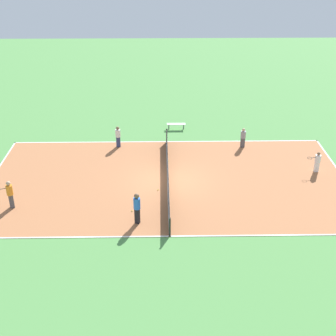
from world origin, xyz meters
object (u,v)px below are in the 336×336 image
Objects in this scene: player_near_white at (317,161)px; bench at (176,125)px; tennis_net at (168,173)px; player_center_orange at (10,193)px; player_baseline_gray at (243,137)px; tennis_ball_midcourt at (158,190)px; tennis_ball_far_baseline at (168,161)px; tennis_ball_near_net at (132,211)px; player_near_blue at (137,206)px; player_far_white at (118,135)px.

bench is at bearing -52.94° from player_near_white.
bench is (8.14, -0.76, -0.17)m from tennis_net.
player_near_white is (3.95, -18.32, -0.19)m from player_center_orange.
player_baseline_gray is 8.51m from tennis_ball_midcourt.
player_baseline_gray reaches higher than tennis_ball_far_baseline.
tennis_ball_midcourt is (-5.99, 5.99, -0.76)m from player_baseline_gray.
player_baseline_gray is (-3.34, -4.61, 0.43)m from bench.
player_center_orange is 6.84m from tennis_ball_near_net.
player_near_white is at bearing -77.72° from tennis_ball_midcourt.
player_near_white is (5.59, -11.21, -0.27)m from player_near_blue.
player_center_orange is (-2.93, 8.81, 0.43)m from tennis_net.
player_near_white is 10.39m from tennis_ball_midcourt.
bench is at bearing -8.43° from tennis_ball_midcourt.
player_center_orange is 24.60× the size of tennis_ball_near_net.
player_near_blue reaches higher than player_near_white.
player_near_white is at bearing 140.85° from bench.
player_near_blue is 26.63× the size of tennis_ball_near_net.
player_near_blue reaches higher than tennis_ball_midcourt.
player_center_orange is (-11.07, 9.57, 0.60)m from bench.
player_far_white is at bearing 24.61° from tennis_ball_midcourt.
player_near_blue is at bearing 12.72° from player_near_white.
player_far_white is 22.63× the size of tennis_ball_midcourt.
player_center_orange is 24.60× the size of tennis_ball_midcourt.
bench is at bearing 98.67° from player_near_blue.
tennis_ball_far_baseline is 6.40m from tennis_ball_near_net.
player_near_blue is at bearing -156.80° from player_baseline_gray.
tennis_ball_far_baseline and tennis_ball_near_net have the same top height.
player_center_orange is 1.22× the size of player_near_white.
bench is 9.43m from tennis_ball_midcourt.
tennis_ball_near_net is at bearing -161.73° from player_baseline_gray.
player_near_white is 9.61m from tennis_ball_far_baseline.
player_near_white reaches higher than tennis_ball_far_baseline.
player_near_blue reaches higher than player_baseline_gray.
tennis_net is at bearing 89.26° from player_near_blue.
player_near_white is (1.02, -9.51, 0.25)m from tennis_net.
bench is at bearing -5.36° from tennis_net.
player_near_white reaches higher than tennis_net.
player_far_white is at bearing 55.52° from tennis_ball_far_baseline.
tennis_net is 1.43m from tennis_ball_midcourt.
player_near_blue reaches higher than tennis_ball_far_baseline.
player_near_white is at bearing 46.15° from player_near_blue.
player_baseline_gray is 20.91× the size of tennis_ball_midcourt.
player_baseline_gray reaches higher than tennis_net.
tennis_ball_near_net is (-8.25, 7.43, -0.76)m from player_baseline_gray.
player_center_orange is at bearing -173.39° from player_near_blue.
tennis_net is 8.02× the size of bench.
player_baseline_gray is (7.73, -14.18, -0.17)m from player_center_orange.
tennis_net reaches higher than bench.
tennis_ball_far_baseline is at bearing 123.97° from player_far_white.
tennis_ball_far_baseline is at bearing 95.81° from player_near_blue.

